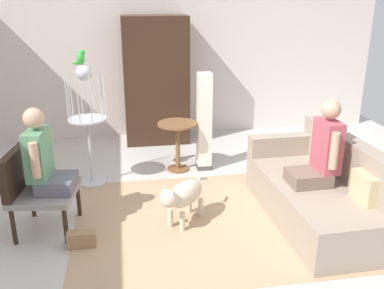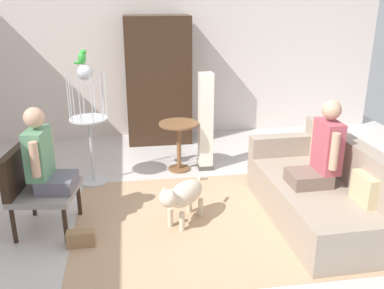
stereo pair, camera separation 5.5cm
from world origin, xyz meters
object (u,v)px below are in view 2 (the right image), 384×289
Objects in this scene: person_on_couch at (322,152)px; dog at (183,195)px; bird_cage_stand at (89,118)px; parrot at (82,57)px; column_lamp at (206,123)px; armoire_cabinet at (158,81)px; couch at (320,193)px; person_on_armchair at (44,158)px; handbag at (81,238)px; armchair at (33,183)px; round_end_table at (179,138)px.

dog is at bearing 174.07° from person_on_couch.
parrot is (-0.02, -0.00, 0.73)m from bird_cage_stand.
column_lamp is 1.42m from armoire_cabinet.
column_lamp is at bearing -67.54° from armoire_cabinet.
person_on_armchair is at bearing 175.53° from couch.
column_lamp is (1.50, 0.24, -0.93)m from parrot.
dog is at bearing 15.24° from handbag.
column_lamp is (-0.90, 1.57, -0.12)m from person_on_couch.
couch is 2.22× the size of armchair.
column_lamp is at bearing 35.73° from person_on_armchair.
bird_cage_stand is 0.76× the size of armoire_cabinet.
round_end_table is 2.49× the size of handbag.
armoire_cabinet is at bearing 57.29° from parrot.
parrot is 2.09m from handbag.
handbag is at bearing -108.23° from armoire_cabinet.
round_end_table is 0.51× the size of column_lamp.
person_on_armchair is at bearing 175.49° from dog.
round_end_table is 0.41m from column_lamp.
column_lamp reaches higher than couch.
person_on_armchair is 0.56× the size of bird_cage_stand.
dog is 2.44× the size of handbag.
person_on_couch is at bearing 3.15° from handbag.
bird_cage_stand is 1.65m from handbag.
round_end_table is at bearing 11.93° from parrot.
handbag is at bearing -164.76° from dog.
armoire_cabinet is at bearing 63.24° from person_on_armchair.
column_lamp reaches higher than person_on_armchair.
column_lamp is at bearing 121.63° from couch.
person_on_couch reaches higher than person_on_armchair.
person_on_armchair is 0.43× the size of armoire_cabinet.
couch is at bearing -4.43° from dog.
column_lamp is 4.91× the size of handbag.
armchair is 0.31m from person_on_armchair.
person_on_couch is at bearing -5.23° from person_on_armchair.
couch is 2.83m from person_on_armchair.
armchair is 2.07m from round_end_table.
couch is 3.05m from parrot.
dog is at bearing -4.51° from person_on_armchair.
armoire_cabinet reaches higher than round_end_table.
parrot reaches higher than person_on_armchair.
person_on_couch reaches higher than round_end_table.
handbag is at bearing -131.51° from column_lamp.
armoire_cabinet is (-0.04, 2.70, 0.66)m from dog.
bird_cage_stand is at bearing -122.23° from armoire_cabinet.
handbag is (0.47, -0.40, -0.42)m from armchair.
person_on_armchair is 3.13× the size of handbag.
armoire_cabinet is at bearing 97.44° from round_end_table.
bird_cage_stand is 8.59× the size of parrot.
armchair is at bearing 139.28° from handbag.
dog is at bearing -49.45° from parrot.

